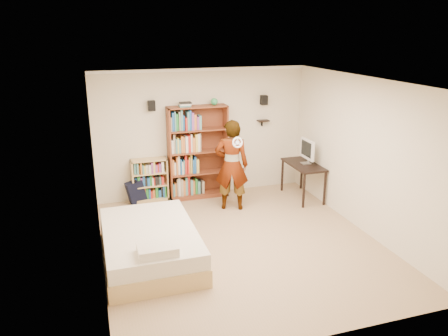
# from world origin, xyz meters

# --- Properties ---
(ground) EXTENTS (4.50, 5.00, 0.01)m
(ground) POSITION_xyz_m (0.00, 0.00, 0.00)
(ground) COLOR tan
(ground) RESTS_ON ground
(room_shell) EXTENTS (4.52, 5.02, 2.71)m
(room_shell) POSITION_xyz_m (0.00, 0.00, 1.76)
(room_shell) COLOR beige
(room_shell) RESTS_ON ground
(crown_molding) EXTENTS (4.50, 5.00, 0.06)m
(crown_molding) POSITION_xyz_m (0.00, 0.00, 2.67)
(crown_molding) COLOR white
(crown_molding) RESTS_ON room_shell
(speaker_left) EXTENTS (0.14, 0.12, 0.20)m
(speaker_left) POSITION_xyz_m (-1.05, 2.40, 2.00)
(speaker_left) COLOR black
(speaker_left) RESTS_ON room_shell
(speaker_right) EXTENTS (0.14, 0.12, 0.20)m
(speaker_right) POSITION_xyz_m (1.35, 2.40, 2.00)
(speaker_right) COLOR black
(speaker_right) RESTS_ON room_shell
(wall_shelf) EXTENTS (0.25, 0.16, 0.02)m
(wall_shelf) POSITION_xyz_m (1.35, 2.41, 1.55)
(wall_shelf) COLOR black
(wall_shelf) RESTS_ON room_shell
(tall_bookshelf) EXTENTS (1.24, 0.36, 1.96)m
(tall_bookshelf) POSITION_xyz_m (-0.14, 2.32, 0.98)
(tall_bookshelf) COLOR brown
(tall_bookshelf) RESTS_ON ground
(low_bookshelf) EXTENTS (0.73, 0.27, 0.92)m
(low_bookshelf) POSITION_xyz_m (-1.17, 2.36, 0.46)
(low_bookshelf) COLOR tan
(low_bookshelf) RESTS_ON ground
(computer_desk) EXTENTS (0.55, 1.10, 0.75)m
(computer_desk) POSITION_xyz_m (1.95, 1.60, 0.38)
(computer_desk) COLOR black
(computer_desk) RESTS_ON ground
(imac) EXTENTS (0.18, 0.53, 0.52)m
(imac) POSITION_xyz_m (2.00, 1.60, 1.01)
(imac) COLOR white
(imac) RESTS_ON computer_desk
(daybed) EXTENTS (1.41, 2.17, 0.64)m
(daybed) POSITION_xyz_m (-1.53, -0.05, 0.32)
(daybed) COLOR silver
(daybed) RESTS_ON ground
(person) EXTENTS (0.77, 0.63, 1.81)m
(person) POSITION_xyz_m (0.33, 1.50, 0.91)
(person) COLOR black
(person) RESTS_ON ground
(wii_wheel) EXTENTS (0.21, 0.08, 0.21)m
(wii_wheel) POSITION_xyz_m (0.33, 1.16, 1.45)
(wii_wheel) COLOR white
(wii_wheel) RESTS_ON person
(navy_bag) EXTENTS (0.42, 0.32, 0.51)m
(navy_bag) POSITION_xyz_m (-1.47, 2.33, 0.25)
(navy_bag) COLOR black
(navy_bag) RESTS_ON ground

